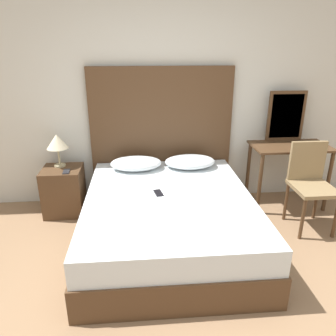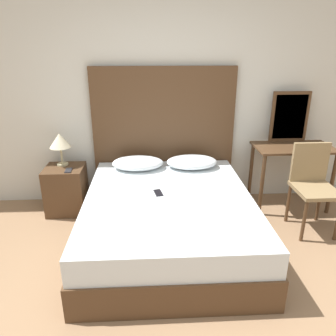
% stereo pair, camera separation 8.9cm
% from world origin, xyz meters
% --- Properties ---
extents(ground_plane, '(16.00, 16.00, 0.00)m').
position_xyz_m(ground_plane, '(0.00, 0.00, 0.00)').
color(ground_plane, '#8C6B4C').
extents(wall_back, '(10.00, 0.06, 2.70)m').
position_xyz_m(wall_back, '(0.00, 2.25, 1.35)').
color(wall_back, silver).
rests_on(wall_back, ground_plane).
extents(bed, '(1.64, 2.00, 0.53)m').
position_xyz_m(bed, '(-0.05, 1.14, 0.26)').
color(bed, '#4C331E').
rests_on(bed, ground_plane).
extents(headboard, '(1.72, 0.05, 1.67)m').
position_xyz_m(headboard, '(-0.05, 2.17, 0.84)').
color(headboard, '#4C331E').
rests_on(headboard, ground_plane).
extents(pillow_left, '(0.59, 0.40, 0.14)m').
position_xyz_m(pillow_left, '(-0.37, 1.90, 0.60)').
color(pillow_left, silver).
rests_on(pillow_left, bed).
extents(pillow_right, '(0.59, 0.40, 0.14)m').
position_xyz_m(pillow_right, '(0.27, 1.90, 0.60)').
color(pillow_right, silver).
rests_on(pillow_right, bed).
extents(phone_on_bed, '(0.10, 0.16, 0.01)m').
position_xyz_m(phone_on_bed, '(-0.15, 1.20, 0.53)').
color(phone_on_bed, black).
rests_on(phone_on_bed, bed).
extents(nightstand, '(0.45, 0.42, 0.56)m').
position_xyz_m(nightstand, '(-1.23, 1.90, 0.28)').
color(nightstand, '#4C331E').
rests_on(nightstand, ground_plane).
extents(table_lamp, '(0.25, 0.25, 0.39)m').
position_xyz_m(table_lamp, '(-1.26, 1.98, 0.85)').
color(table_lamp, tan).
rests_on(table_lamp, nightstand).
extents(phone_on_nightstand, '(0.08, 0.15, 0.01)m').
position_xyz_m(phone_on_nightstand, '(-1.15, 1.79, 0.57)').
color(phone_on_nightstand, '#232328').
rests_on(phone_on_nightstand, nightstand).
extents(vanity_desk, '(0.91, 0.51, 0.78)m').
position_xyz_m(vanity_desk, '(1.48, 1.87, 0.63)').
color(vanity_desk, '#4C331E').
rests_on(vanity_desk, ground_plane).
extents(vanity_mirror, '(0.46, 0.03, 0.61)m').
position_xyz_m(vanity_mirror, '(1.48, 2.10, 1.08)').
color(vanity_mirror, '#4C331E').
rests_on(vanity_mirror, vanity_desk).
extents(chair, '(0.42, 0.46, 0.93)m').
position_xyz_m(chair, '(1.50, 1.38, 0.54)').
color(chair, olive).
rests_on(chair, ground_plane).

